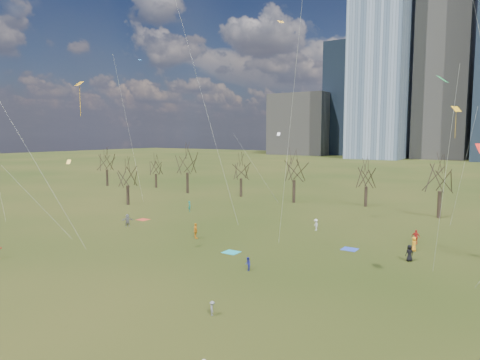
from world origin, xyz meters
The scene contains 16 objects.
ground centered at (0.00, 0.00, 0.00)m, with size 500.00×500.00×0.00m, color black.
downtown_skyline centered at (-2.43, 210.64, 39.01)m, with size 212.50×78.00×118.00m.
bare_tree_row centered at (-0.09, 37.22, 6.12)m, with size 113.04×29.80×9.50m.
blanket_teal centered at (2.12, 7.17, 0.01)m, with size 1.60×1.50×0.03m, color teal.
blanket_navy centered at (11.97, 15.11, 0.01)m, with size 1.60×1.50×0.03m, color blue.
blanket_crimson centered at (-18.11, 14.15, 0.01)m, with size 1.60×1.50×0.03m, color #C63F27.
person_3 centered at (9.87, -6.28, 0.50)m, with size 0.65×0.37×1.00m, color slate.
person_4 centered at (-4.72, 9.70, 0.91)m, with size 1.07×0.44×1.82m, color orange.
person_6 centered at (18.22, 14.10, 0.81)m, with size 0.79×0.51×1.62m, color black.
person_8 centered at (6.74, 3.10, 0.62)m, with size 0.60×0.47×1.23m, color navy.
person_9 centered at (5.29, 21.52, 0.74)m, with size 0.96×0.55×1.48m, color silver.
person_10 centered at (17.33, 21.36, 0.80)m, with size 0.94×0.39×1.61m, color red.
person_11 centered at (-16.58, 9.91, 0.82)m, with size 1.52×0.48×1.64m, color slate.
person_12 centered at (17.81, 18.11, 0.76)m, with size 0.75×0.49×1.53m, color orange.
person_13 centered at (-16.91, 23.01, 0.82)m, with size 0.60×0.39×1.65m, color #186F62.
kites_airborne centered at (4.72, 9.30, 13.65)m, with size 56.18×40.98×34.67m.
Camera 1 is at (26.79, -28.39, 12.21)m, focal length 32.00 mm.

